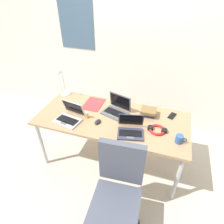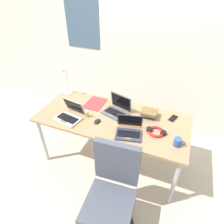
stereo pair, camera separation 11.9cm
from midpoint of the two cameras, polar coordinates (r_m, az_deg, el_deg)
ground_plane at (r=2.79m, az=1.26°, el=-13.85°), size 12.00×12.00×0.00m
wall_back at (r=2.98m, az=9.57°, el=19.29°), size 6.00×0.13×2.60m
desk at (r=2.31m, az=1.48°, el=-2.79°), size 1.80×0.80×0.74m
desk_lamp at (r=2.70m, az=-12.54°, el=8.88°), size 0.12×0.18×0.40m
laptop_center at (r=2.28m, az=-11.10°, el=-0.90°), size 0.33×0.31×0.21m
laptop_back_right at (r=2.33m, az=2.96°, el=0.65°), size 0.35×0.31×0.22m
laptop_by_keyboard at (r=2.04m, az=6.77°, el=-5.50°), size 0.32×0.30×0.20m
computer_mouse at (r=2.19m, az=-2.91°, el=-2.77°), size 0.08×0.11×0.03m
cell_phone at (r=2.39m, az=19.21°, el=-1.80°), size 0.11×0.15×0.01m
headphones at (r=2.12m, az=14.67°, el=-5.74°), size 0.21×0.18×0.04m
pill_bottle at (r=2.27m, az=-5.97°, el=-0.67°), size 0.04×0.04×0.08m
book_stack at (r=2.32m, az=12.56°, el=-0.44°), size 0.19×0.17×0.09m
paper_folder_far_corner at (r=2.52m, az=-3.73°, el=2.58°), size 0.23×0.31×0.01m
coffee_mug at (r=2.03m, az=20.73°, el=-8.47°), size 0.11×0.08×0.09m
office_chair at (r=1.98m, az=1.67°, el=-24.74°), size 0.52×0.55×0.97m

